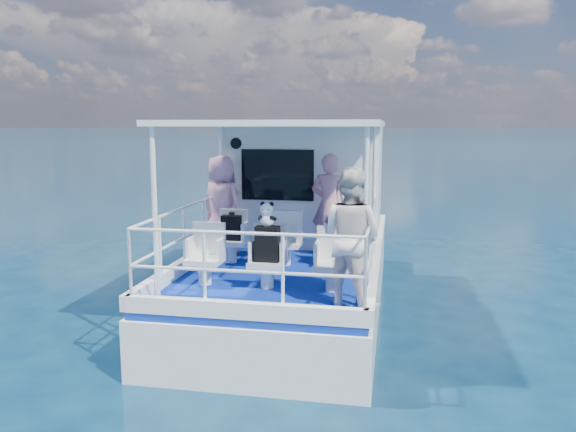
# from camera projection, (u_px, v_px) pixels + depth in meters

# --- Properties ---
(ground) EXTENTS (2000.00, 2000.00, 0.00)m
(ground) POSITION_uv_depth(u_px,v_px,m) (283.00, 322.00, 8.97)
(ground) COLOR #08223B
(ground) RESTS_ON ground
(hull) EXTENTS (3.00, 7.00, 1.60)m
(hull) POSITION_uv_depth(u_px,v_px,m) (294.00, 303.00, 9.94)
(hull) COLOR white
(hull) RESTS_ON ground
(deck) EXTENTS (2.90, 6.90, 0.10)m
(deck) POSITION_uv_depth(u_px,v_px,m) (294.00, 257.00, 9.80)
(deck) COLOR navy
(deck) RESTS_ON hull
(cabin) EXTENTS (2.85, 2.00, 2.20)m
(cabin) POSITION_uv_depth(u_px,v_px,m) (306.00, 184.00, 10.88)
(cabin) COLOR white
(cabin) RESTS_ON deck
(canopy) EXTENTS (3.00, 3.20, 0.08)m
(canopy) POSITION_uv_depth(u_px,v_px,m) (280.00, 124.00, 8.27)
(canopy) COLOR white
(canopy) RESTS_ON cabin
(canopy_posts) EXTENTS (2.77, 2.97, 2.20)m
(canopy_posts) POSITION_uv_depth(u_px,v_px,m) (279.00, 201.00, 8.41)
(canopy_posts) COLOR white
(canopy_posts) RESTS_ON deck
(railings) EXTENTS (2.84, 3.59, 1.00)m
(railings) POSITION_uv_depth(u_px,v_px,m) (275.00, 244.00, 8.19)
(railings) COLOR white
(railings) RESTS_ON deck
(seat_port_fwd) EXTENTS (0.48, 0.46, 0.38)m
(seat_port_fwd) POSITION_uv_depth(u_px,v_px,m) (231.00, 251.00, 9.15)
(seat_port_fwd) COLOR silver
(seat_port_fwd) RESTS_ON deck
(seat_center_fwd) EXTENTS (0.48, 0.46, 0.38)m
(seat_center_fwd) POSITION_uv_depth(u_px,v_px,m) (285.00, 253.00, 8.99)
(seat_center_fwd) COLOR silver
(seat_center_fwd) RESTS_ON deck
(seat_stbd_fwd) EXTENTS (0.48, 0.46, 0.38)m
(seat_stbd_fwd) POSITION_uv_depth(u_px,v_px,m) (341.00, 256.00, 8.82)
(seat_stbd_fwd) COLOR silver
(seat_stbd_fwd) RESTS_ON deck
(seat_port_aft) EXTENTS (0.48, 0.46, 0.38)m
(seat_port_aft) POSITION_uv_depth(u_px,v_px,m) (205.00, 271.00, 7.89)
(seat_port_aft) COLOR silver
(seat_port_aft) RESTS_ON deck
(seat_center_aft) EXTENTS (0.48, 0.46, 0.38)m
(seat_center_aft) POSITION_uv_depth(u_px,v_px,m) (267.00, 274.00, 7.73)
(seat_center_aft) COLOR silver
(seat_center_aft) RESTS_ON deck
(seat_stbd_aft) EXTENTS (0.48, 0.46, 0.38)m
(seat_stbd_aft) POSITION_uv_depth(u_px,v_px,m) (332.00, 277.00, 7.56)
(seat_stbd_aft) COLOR silver
(seat_stbd_aft) RESTS_ON deck
(passenger_port_fwd) EXTENTS (0.77, 0.67, 1.71)m
(passenger_port_fwd) POSITION_uv_depth(u_px,v_px,m) (222.00, 205.00, 9.74)
(passenger_port_fwd) COLOR pink
(passenger_port_fwd) RESTS_ON deck
(passenger_stbd_fwd) EXTENTS (0.69, 0.51, 1.75)m
(passenger_stbd_fwd) POSITION_uv_depth(u_px,v_px,m) (329.00, 205.00, 9.55)
(passenger_stbd_fwd) COLOR #C37E8D
(passenger_stbd_fwd) RESTS_ON deck
(passenger_stbd_aft) EXTENTS (1.04, 0.96, 1.72)m
(passenger_stbd_aft) POSITION_uv_depth(u_px,v_px,m) (351.00, 237.00, 6.88)
(passenger_stbd_aft) COLOR silver
(passenger_stbd_aft) RESTS_ON deck
(backpack_port) EXTENTS (0.31, 0.17, 0.40)m
(backpack_port) POSITION_uv_depth(u_px,v_px,m) (231.00, 228.00, 9.06)
(backpack_port) COLOR black
(backpack_port) RESTS_ON seat_port_fwd
(backpack_center) EXTENTS (0.32, 0.18, 0.48)m
(backpack_center) POSITION_uv_depth(u_px,v_px,m) (267.00, 244.00, 7.62)
(backpack_center) COLOR black
(backpack_center) RESTS_ON seat_center_aft
(compact_camera) EXTENTS (0.09, 0.05, 0.05)m
(compact_camera) POSITION_uv_depth(u_px,v_px,m) (232.00, 214.00, 9.04)
(compact_camera) COLOR black
(compact_camera) RESTS_ON backpack_port
(panda) EXTENTS (0.21, 0.18, 0.33)m
(panda) POSITION_uv_depth(u_px,v_px,m) (267.00, 214.00, 7.56)
(panda) COLOR white
(panda) RESTS_ON backpack_center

